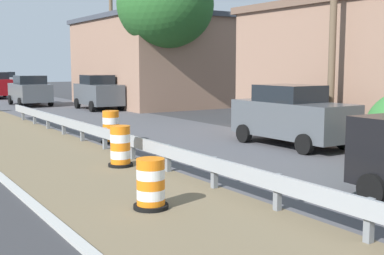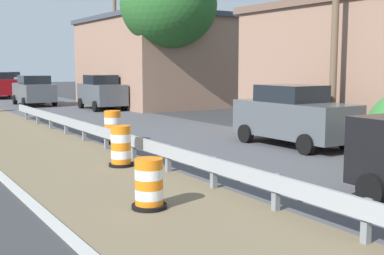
% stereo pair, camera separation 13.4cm
% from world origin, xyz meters
% --- Properties ---
extents(traffic_barrel_close, '(0.67, 0.67, 0.96)m').
position_xyz_m(traffic_barrel_close, '(0.53, 8.20, 0.43)').
color(traffic_barrel_close, orange).
rests_on(traffic_barrel_close, ground).
extents(traffic_barrel_mid, '(0.66, 0.66, 1.10)m').
position_xyz_m(traffic_barrel_mid, '(1.73, 12.16, 0.50)').
color(traffic_barrel_mid, orange).
rests_on(traffic_barrel_mid, ground).
extents(traffic_barrel_far, '(0.71, 0.71, 1.13)m').
position_xyz_m(traffic_barrel_far, '(3.16, 16.06, 0.51)').
color(traffic_barrel_far, orange).
rests_on(traffic_barrel_far, ground).
extents(car_trailing_near_lane, '(2.12, 4.18, 2.10)m').
position_xyz_m(car_trailing_near_lane, '(7.89, 28.75, 1.05)').
color(car_trailing_near_lane, '#4C5156').
rests_on(car_trailing_near_lane, ground).
extents(car_mid_far_lane, '(2.07, 4.04, 2.00)m').
position_xyz_m(car_mid_far_lane, '(8.08, 54.38, 1.00)').
color(car_mid_far_lane, silver).
rests_on(car_mid_far_lane, ground).
extents(car_distant_a, '(2.08, 4.37, 2.04)m').
position_xyz_m(car_distant_a, '(8.04, 12.21, 1.02)').
color(car_distant_a, '#4C5156').
rests_on(car_distant_a, ground).
extents(car_distant_b, '(2.27, 4.64, 2.01)m').
position_xyz_m(car_distant_b, '(5.19, 34.08, 1.01)').
color(car_distant_b, '#4C5156').
rests_on(car_distant_b, ground).
extents(roadside_shop_far, '(7.77, 11.59, 5.94)m').
position_xyz_m(roadside_shop_far, '(12.55, 30.59, 2.98)').
color(roadside_shop_far, '#93705B').
rests_on(roadside_shop_far, ground).
extents(utility_pole_near, '(0.24, 1.80, 9.09)m').
position_xyz_m(utility_pole_near, '(9.45, 11.82, 4.71)').
color(utility_pole_near, brown).
rests_on(utility_pole_near, ground).
extents(utility_pole_mid, '(0.24, 1.80, 7.84)m').
position_xyz_m(utility_pole_mid, '(9.72, 30.78, 4.07)').
color(utility_pole_mid, brown).
rests_on(utility_pole_mid, ground).
extents(tree_roadside, '(5.57, 5.57, 8.65)m').
position_xyz_m(tree_roadside, '(10.72, 25.37, 6.13)').
color(tree_roadside, '#4C3D2D').
rests_on(tree_roadside, ground).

